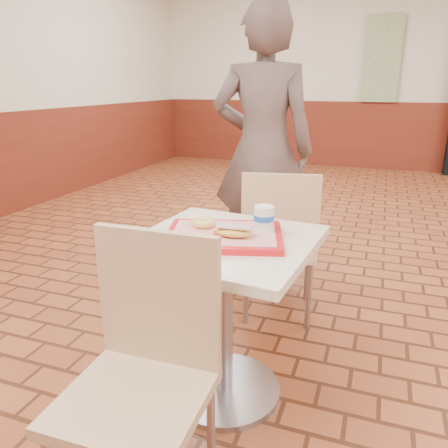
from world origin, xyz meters
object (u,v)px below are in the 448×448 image
(long_john_donut, at_px, (233,232))
(paper_cup, at_px, (264,218))
(customer, at_px, (263,151))
(main_table, at_px, (224,293))
(serving_tray, at_px, (224,236))
(chair_main_back, at_px, (280,239))
(ring_donut, at_px, (204,222))
(chair_main_front, at_px, (144,364))

(long_john_donut, height_order, paper_cup, paper_cup)
(customer, relative_size, paper_cup, 17.60)
(main_table, distance_m, serving_tray, 0.24)
(long_john_donut, bearing_deg, customer, 100.02)
(long_john_donut, relative_size, paper_cup, 1.54)
(chair_main_back, xyz_separation_m, ring_donut, (-0.17, -0.66, 0.27))
(long_john_donut, bearing_deg, serving_tray, 141.20)
(chair_main_back, xyz_separation_m, paper_cup, (0.07, -0.63, 0.31))
(main_table, distance_m, chair_main_back, 0.70)
(ring_donut, relative_size, long_john_donut, 0.65)
(long_john_donut, bearing_deg, chair_main_front, -102.55)
(customer, height_order, ring_donut, customer)
(customer, distance_m, long_john_donut, 1.24)
(serving_tray, bearing_deg, customer, 98.05)
(long_john_donut, bearing_deg, ring_donut, 151.46)
(main_table, bearing_deg, chair_main_front, -96.53)
(chair_main_front, distance_m, customer, 1.75)
(chair_main_back, height_order, paper_cup, chair_main_back)
(customer, bearing_deg, serving_tray, 90.39)
(chair_main_back, bearing_deg, long_john_donut, 77.66)
(ring_donut, distance_m, long_john_donut, 0.17)
(chair_main_front, xyz_separation_m, chair_main_back, (0.13, 1.23, -0.01))
(serving_tray, bearing_deg, chair_main_back, 84.51)
(chair_main_front, bearing_deg, serving_tray, 82.09)
(main_table, relative_size, ring_donut, 7.11)
(chair_main_front, height_order, customer, customer)
(chair_main_front, height_order, paper_cup, chair_main_front)
(ring_donut, bearing_deg, chair_main_front, -85.95)
(chair_main_back, distance_m, long_john_donut, 0.79)
(chair_main_back, height_order, ring_donut, chair_main_back)
(ring_donut, xyz_separation_m, long_john_donut, (0.15, -0.08, 0.01))
(ring_donut, bearing_deg, paper_cup, 5.75)
(serving_tray, bearing_deg, long_john_donut, -38.80)
(main_table, xyz_separation_m, long_john_donut, (0.05, -0.04, 0.28))
(ring_donut, bearing_deg, main_table, -22.74)
(serving_tray, bearing_deg, paper_cup, 25.60)
(chair_main_back, relative_size, serving_tray, 1.94)
(main_table, relative_size, long_john_donut, 4.63)
(chair_main_front, relative_size, customer, 0.50)
(paper_cup, bearing_deg, chair_main_front, -108.51)
(customer, relative_size, long_john_donut, 11.41)
(serving_tray, relative_size, long_john_donut, 2.88)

